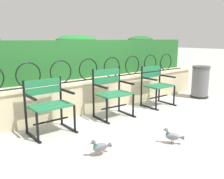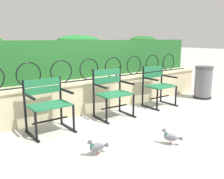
# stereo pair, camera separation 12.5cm
# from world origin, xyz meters

# --- Properties ---
(ground_plane) EXTENTS (60.00, 60.00, 0.00)m
(ground_plane) POSITION_xyz_m (0.00, 0.00, 0.00)
(ground_plane) COLOR #B7B5AF
(stone_wall) EXTENTS (6.21, 0.41, 0.65)m
(stone_wall) POSITION_xyz_m (0.00, 0.73, 0.33)
(stone_wall) COLOR beige
(stone_wall) RESTS_ON ground
(iron_arch_fence) EXTENTS (5.69, 0.02, 0.42)m
(iron_arch_fence) POSITION_xyz_m (-0.08, 0.65, 0.84)
(iron_arch_fence) COLOR black
(iron_arch_fence) RESTS_ON stone_wall
(hedge_row) EXTENTS (6.08, 0.53, 0.89)m
(hedge_row) POSITION_xyz_m (-0.04, 1.17, 1.06)
(hedge_row) COLOR #236028
(hedge_row) RESTS_ON stone_wall
(park_chair_left) EXTENTS (0.64, 0.53, 0.83)m
(park_chair_left) POSITION_xyz_m (-1.14, 0.18, 0.46)
(park_chair_left) COLOR #237547
(park_chair_left) RESTS_ON ground
(park_chair_centre) EXTENTS (0.66, 0.55, 0.90)m
(park_chair_centre) POSITION_xyz_m (0.11, 0.18, 0.47)
(park_chair_centre) COLOR #237547
(park_chair_centre) RESTS_ON ground
(park_chair_right) EXTENTS (0.62, 0.53, 0.86)m
(park_chair_right) POSITION_xyz_m (1.35, 0.18, 0.46)
(park_chair_right) COLOR #237547
(park_chair_right) RESTS_ON ground
(pigeon_near_chairs) EXTENTS (0.22, 0.25, 0.22)m
(pigeon_near_chairs) POSITION_xyz_m (0.00, -1.31, 0.11)
(pigeon_near_chairs) COLOR gray
(pigeon_near_chairs) RESTS_ON ground
(pigeon_far_side) EXTENTS (0.29, 0.12, 0.22)m
(pigeon_far_side) POSITION_xyz_m (-0.98, -0.95, 0.11)
(pigeon_far_side) COLOR slate
(pigeon_far_side) RESTS_ON ground
(trash_bin) EXTENTS (0.44, 0.44, 0.78)m
(trash_bin) POSITION_xyz_m (2.73, -0.03, 0.37)
(trash_bin) COLOR slate
(trash_bin) RESTS_ON ground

